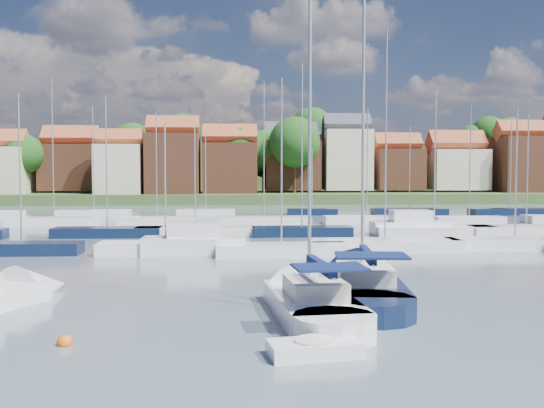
{
  "coord_description": "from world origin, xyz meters",
  "views": [
    {
      "loc": [
        -2.69,
        -21.79,
        5.65
      ],
      "look_at": [
        -0.32,
        14.0,
        3.77
      ],
      "focal_mm": 40.0,
      "sensor_mm": 36.0,
      "label": 1
    }
  ],
  "objects": [
    {
      "name": "ground",
      "position": [
        0.0,
        40.0,
        0.0
      ],
      "size": [
        260.0,
        260.0,
        0.0
      ],
      "primitive_type": "plane",
      "color": "#4C5B67",
      "rests_on": "ground"
    },
    {
      "name": "sailboat_centre",
      "position": [
        0.33,
        2.93,
        0.36
      ],
      "size": [
        3.88,
        11.23,
        15.0
      ],
      "rotation": [
        0.0,
        0.0,
        1.66
      ],
      "color": "white",
      "rests_on": "ground"
    },
    {
      "name": "sailboat_navy",
      "position": [
        3.38,
        6.49,
        0.35
      ],
      "size": [
        4.75,
        12.87,
        17.36
      ],
      "rotation": [
        0.0,
        0.0,
        1.45
      ],
      "color": "black",
      "rests_on": "ground"
    },
    {
      "name": "tender",
      "position": [
        -0.16,
        -3.62,
        0.24
      ],
      "size": [
        3.02,
        1.75,
        0.62
      ],
      "rotation": [
        0.0,
        0.0,
        0.16
      ],
      "color": "white",
      "rests_on": "ground"
    },
    {
      "name": "buoy_c",
      "position": [
        -8.15,
        -1.88,
        0.0
      ],
      "size": [
        0.53,
        0.53,
        0.53
      ],
      "primitive_type": "sphere",
      "color": "#D85914",
      "rests_on": "ground"
    },
    {
      "name": "buoy_d",
      "position": [
        1.39,
        -2.1,
        0.0
      ],
      "size": [
        0.47,
        0.47,
        0.47
      ],
      "primitive_type": "sphere",
      "color": "#D85914",
      "rests_on": "ground"
    },
    {
      "name": "buoy_e",
      "position": [
        4.7,
        6.35,
        0.0
      ],
      "size": [
        0.55,
        0.55,
        0.55
      ],
      "primitive_type": "sphere",
      "color": "beige",
      "rests_on": "ground"
    },
    {
      "name": "marina_field",
      "position": [
        1.91,
        35.15,
        0.43
      ],
      "size": [
        79.62,
        41.41,
        15.93
      ],
      "color": "white",
      "rests_on": "ground"
    },
    {
      "name": "far_shore_town",
      "position": [
        2.23,
        132.67,
        4.61
      ],
      "size": [
        212.46,
        90.0,
        22.27
      ],
      "color": "#3F542A",
      "rests_on": "ground"
    }
  ]
}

